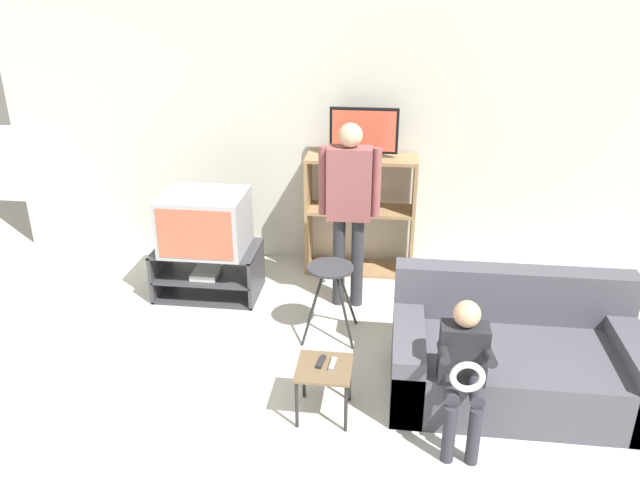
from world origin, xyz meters
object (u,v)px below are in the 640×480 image
object	(u,v)px
snack_table	(324,374)
couch	(515,358)
television_main	(205,222)
person_standing_adult	(349,199)
media_shelf	(360,214)
tv_stand	(209,271)
television_flat	(364,134)
folding_stool	(330,278)
person_seated_child	(464,364)
remote_control_white	(333,364)
remote_control_black	(321,362)

from	to	relation	value
snack_table	couch	distance (m)	1.40
television_main	couch	bearing A→B (deg)	-24.13
person_standing_adult	media_shelf	bearing A→B (deg)	85.46
television_main	tv_stand	bearing A→B (deg)	114.61
television_flat	couch	distance (m)	2.50
snack_table	television_flat	bearing A→B (deg)	87.40
folding_stool	couch	distance (m)	1.54
folding_stool	snack_table	bearing A→B (deg)	-86.10
tv_stand	couch	bearing A→B (deg)	-24.31
television_main	person_standing_adult	distance (m)	1.34
tv_stand	media_shelf	size ratio (longest dim) A/B	0.80
television_flat	snack_table	xyz separation A→B (m)	(-0.10, -2.29, -1.09)
media_shelf	person_seated_child	size ratio (longest dim) A/B	1.23
tv_stand	person_seated_child	xyz separation A→B (m)	(2.17, -1.75, 0.34)
remote_control_white	media_shelf	bearing A→B (deg)	94.17
tv_stand	person_seated_child	world-z (taller)	person_seated_child
television_flat	person_standing_adult	distance (m)	0.82
television_main	remote_control_black	bearing A→B (deg)	-51.30
television_main	snack_table	xyz separation A→B (m)	(1.28, -1.60, -0.41)
folding_stool	television_main	bearing A→B (deg)	154.29
television_main	snack_table	size ratio (longest dim) A/B	1.95
television_flat	person_seated_child	size ratio (longest dim) A/B	0.67
media_shelf	remote_control_black	xyz separation A→B (m)	(-0.11, -2.25, -0.22)
tv_stand	folding_stool	distance (m)	1.38
couch	media_shelf	bearing A→B (deg)	123.71
television_flat	remote_control_black	bearing A→B (deg)	-93.32
tv_stand	person_standing_adult	world-z (taller)	person_standing_adult
tv_stand	couch	size ratio (longest dim) A/B	0.54
snack_table	remote_control_white	bearing A→B (deg)	26.18
media_shelf	folding_stool	xyz separation A→B (m)	(-0.16, -1.27, -0.08)
media_shelf	television_flat	xyz separation A→B (m)	(0.02, -0.00, 0.81)
tv_stand	remote_control_white	xyz separation A→B (m)	(1.34, -1.59, 0.16)
television_flat	folding_stool	size ratio (longest dim) A/B	1.01
media_shelf	folding_stool	distance (m)	1.28
remote_control_black	media_shelf	bearing A→B (deg)	95.19
folding_stool	remote_control_black	bearing A→B (deg)	-87.46
television_flat	television_main	bearing A→B (deg)	-153.53
couch	tv_stand	bearing A→B (deg)	155.69
snack_table	person_seated_child	bearing A→B (deg)	-8.55
media_shelf	remote_control_white	distance (m)	2.28
folding_stool	person_standing_adult	world-z (taller)	person_standing_adult
media_shelf	folding_stool	world-z (taller)	media_shelf
media_shelf	couch	bearing A→B (deg)	-56.29
remote_control_white	snack_table	bearing A→B (deg)	-148.83
folding_stool	remote_control_white	distance (m)	1.01
snack_table	person_standing_adult	size ratio (longest dim) A/B	0.23
tv_stand	person_standing_adult	xyz separation A→B (m)	(1.31, -0.04, 0.79)
media_shelf	television_flat	size ratio (longest dim) A/B	1.85
television_flat	remote_control_white	distance (m)	2.49
television_main	television_flat	world-z (taller)	television_flat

